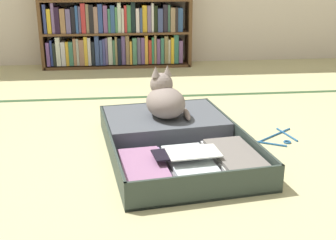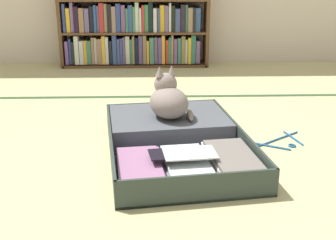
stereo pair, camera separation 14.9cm
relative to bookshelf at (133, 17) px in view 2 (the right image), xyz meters
The scene contains 6 objects.
ground_plane 2.31m from the bookshelf, 83.70° to the right, with size 10.00×10.00×0.00m, color #C9C28B.
tatami_border 1.19m from the bookshelf, 76.96° to the right, with size 4.80×0.05×0.00m.
bookshelf is the anchor object (origin of this frame).
open_suitcase 2.09m from the bookshelf, 81.88° to the right, with size 0.78×1.06×0.12m.
black_cat 1.92m from the bookshelf, 82.10° to the right, with size 0.27×0.30×0.27m.
clothes_hanger 2.19m from the bookshelf, 66.34° to the right, with size 0.30×0.26×0.01m.
Camera 2 is at (-0.06, -1.81, 0.87)m, focal length 45.89 mm.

